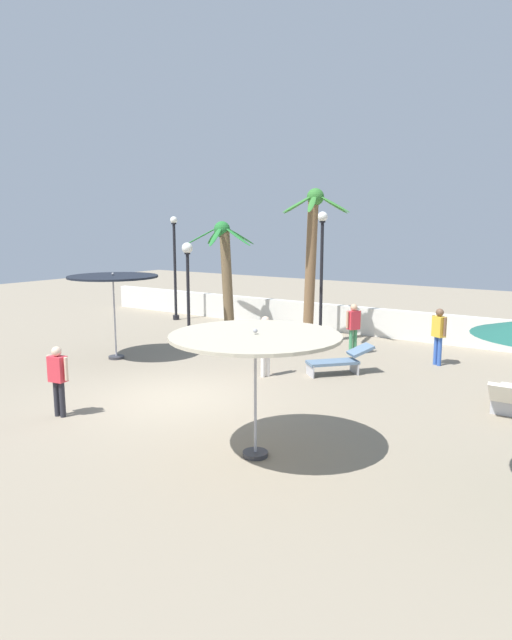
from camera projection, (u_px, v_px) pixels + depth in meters
The scene contains 15 objects.
ground_plane at pixel (175, 398), 13.11m from camera, with size 56.00×56.00×0.00m, color gray.
boundary_wall at pixel (350, 320), 20.96m from camera, with size 25.20×0.30×1.04m, color silver.
patio_umbrella_0 at pixel (255, 340), 9.42m from camera, with size 2.98×2.98×2.31m.
patio_umbrella_1 at pixel (113, 280), 16.58m from camera, with size 2.70×2.70×2.66m.
palm_tree_0 at pixel (312, 250), 18.46m from camera, with size 2.60×2.42×5.28m.
palm_tree_1 at pixel (225, 263), 21.24m from camera, with size 2.84×2.82×4.24m.
lamp_post_0 at pixel (175, 264), 23.64m from camera, with size 0.30×0.30×4.45m.
lamp_post_1 at pixel (322, 261), 20.16m from camera, with size 0.37×0.37×4.57m.
lamp_post_2 at pixel (188, 275), 20.27m from camera, with size 0.40×0.40×3.45m.
lounge_chair_0 at pixel (508, 394), 12.12m from camera, with size 0.61×1.90×0.84m.
lounge_chair_1 at pixel (340, 360), 15.12m from camera, with size 1.63×1.74×0.81m.
guest_0 at pixel (265, 340), 14.77m from camera, with size 0.35×0.53×1.66m.
guest_1 at pixel (353, 324), 17.31m from camera, with size 0.39×0.50×1.64m.
guest_2 at pixel (439, 331), 16.01m from camera, with size 0.49×0.39×1.69m.
guest_3 at pixel (58, 375), 11.66m from camera, with size 0.55×0.30×1.54m.
Camera 1 is at (8.74, -9.29, 4.04)m, focal length 30.82 mm.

